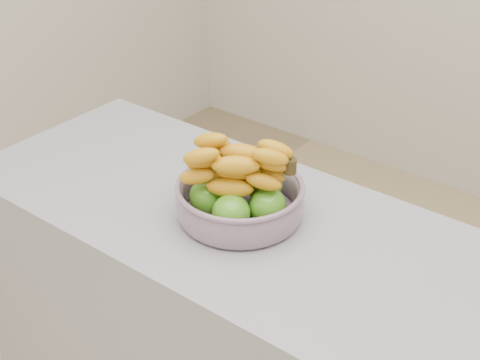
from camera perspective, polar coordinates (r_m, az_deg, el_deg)
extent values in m
cylinder|color=#9AA3B9|center=(1.60, 0.00, -2.89)|extent=(0.26, 0.26, 0.01)
torus|color=#9AA3B9|center=(1.56, 0.00, -0.54)|extent=(0.31, 0.31, 0.01)
sphere|color=#55A01B|center=(1.51, -0.77, -2.85)|extent=(0.09, 0.09, 0.09)
sphere|color=#55A01B|center=(1.54, 2.36, -2.20)|extent=(0.09, 0.09, 0.09)
sphere|color=#55A01B|center=(1.61, 2.11, -0.47)|extent=(0.09, 0.09, 0.09)
sphere|color=#55A01B|center=(1.63, -0.93, -0.03)|extent=(0.09, 0.09, 0.09)
sphere|color=#55A01B|center=(1.57, -2.76, -1.43)|extent=(0.09, 0.09, 0.09)
ellipsoid|color=#FF9F15|center=(1.51, -0.86, -0.64)|extent=(0.19, 0.13, 0.04)
ellipsoid|color=#FF9F15|center=(1.55, -0.36, 0.26)|extent=(0.19, 0.11, 0.04)
ellipsoid|color=#FF9F15|center=(1.59, 0.12, 1.13)|extent=(0.20, 0.09, 0.04)
ellipsoid|color=#FF9F15|center=(1.51, -0.27, 0.84)|extent=(0.18, 0.14, 0.04)
ellipsoid|color=#FF9F15|center=(1.55, 0.26, 1.78)|extent=(0.20, 0.08, 0.04)
ellipsoid|color=#FF9F15|center=(1.51, 0.22, 2.29)|extent=(0.19, 0.11, 0.04)
ellipsoid|color=#FF9F15|center=(1.47, -0.37, 1.25)|extent=(0.18, 0.15, 0.04)
cylinder|color=#382B12|center=(1.50, 4.29, 1.20)|extent=(0.03, 0.03, 0.03)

